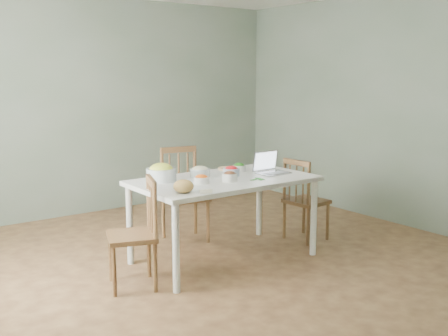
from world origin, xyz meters
TOP-DOWN VIEW (x-y plane):
  - floor at (0.00, 0.00)m, footprint 5.00×5.00m
  - wall_back at (0.00, 2.50)m, footprint 5.00×0.00m
  - wall_right at (2.50, 0.00)m, footprint 0.00×5.00m
  - dining_table at (0.10, 0.06)m, footprint 1.68×0.95m
  - chair_far at (0.12, 0.78)m, footprint 0.51×0.49m
  - chair_left at (-0.91, -0.03)m, footprint 0.50×0.51m
  - chair_right at (1.18, 0.05)m, footprint 0.40×0.41m
  - bread_boule at (-0.53, -0.24)m, footprint 0.22×0.22m
  - butter_stick at (-0.38, -0.35)m, footprint 0.11×0.06m
  - bowl_squash at (-0.43, 0.30)m, footprint 0.31×0.31m
  - bowl_carrot at (-0.20, -0.01)m, footprint 0.19×0.19m
  - bowl_onion at (-0.03, 0.26)m, footprint 0.22×0.22m
  - bowl_mushroom at (0.06, -0.09)m, footprint 0.15×0.15m
  - bowl_redpep at (0.24, 0.13)m, footprint 0.19×0.19m
  - bowl_broccoli at (0.45, 0.28)m, footprint 0.16×0.16m
  - flatbread at (0.42, 0.41)m, footprint 0.25×0.25m
  - basil_bunch at (0.31, -0.16)m, footprint 0.18×0.18m
  - laptop at (0.64, -0.03)m, footprint 0.31×0.26m

SIDE VIEW (x-z plane):
  - floor at x=0.00m, z-range 0.00..0.00m
  - dining_table at x=0.10m, z-range 0.00..0.79m
  - chair_right at x=1.18m, z-range 0.00..0.88m
  - chair_left at x=-0.91m, z-range 0.00..0.92m
  - chair_far at x=0.12m, z-range 0.00..0.99m
  - flatbread at x=0.42m, z-range 0.79..0.81m
  - basil_bunch at x=0.31m, z-range 0.79..0.81m
  - butter_stick at x=-0.38m, z-range 0.79..0.82m
  - bowl_carrot at x=-0.20m, z-range 0.79..0.87m
  - bowl_broccoli at x=0.45m, z-range 0.79..0.87m
  - bowl_redpep at x=0.24m, z-range 0.79..0.88m
  - bowl_mushroom at x=0.06m, z-range 0.79..0.88m
  - bowl_onion at x=-0.03m, z-range 0.79..0.89m
  - bread_boule at x=-0.53m, z-range 0.79..0.90m
  - bowl_squash at x=-0.43m, z-range 0.79..0.95m
  - laptop at x=0.64m, z-range 0.79..1.00m
  - wall_back at x=0.00m, z-range 0.00..2.70m
  - wall_right at x=2.50m, z-range 0.00..2.70m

